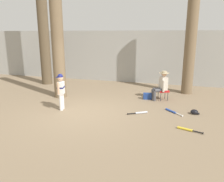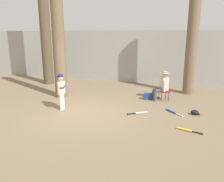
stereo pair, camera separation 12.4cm
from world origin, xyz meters
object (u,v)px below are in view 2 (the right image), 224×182
object	(u,v)px
folding_stool	(164,91)
handbag_beside_stool	(148,96)
seated_spectator	(162,85)
tree_far_left	(45,24)
tree_behind_spectator	(192,42)
bat_aluminum_silver	(140,113)
batting_helmet_black	(195,112)
young_ballplayer	(61,89)
bat_blue_youth	(172,112)
bat_yellow_trainer	(186,130)
tree_near_player	(58,33)

from	to	relation	value
folding_stool	handbag_beside_stool	size ratio (longest dim) A/B	1.57
seated_spectator	tree_far_left	world-z (taller)	tree_far_left
folding_stool	tree_behind_spectator	bearing A→B (deg)	55.73
bat_aluminum_silver	batting_helmet_black	bearing A→B (deg)	15.51
young_ballplayer	bat_aluminum_silver	bearing A→B (deg)	7.06
seated_spectator	handbag_beside_stool	xyz separation A→B (m)	(-0.54, -0.06, -0.51)
batting_helmet_black	folding_stool	bearing A→B (deg)	128.82
folding_stool	bat_blue_youth	bearing A→B (deg)	-73.76
bat_aluminum_silver	bat_blue_youth	bearing A→B (deg)	23.62
seated_spectator	batting_helmet_black	bearing A→B (deg)	-48.27
young_ballplayer	tree_far_left	xyz separation A→B (m)	(-2.91, 3.66, 2.39)
tree_behind_spectator	young_ballplayer	distance (m)	5.94
folding_stool	handbag_beside_stool	xyz separation A→B (m)	(-0.62, -0.10, -0.23)
seated_spectator	handbag_beside_stool	bearing A→B (deg)	-173.77
handbag_beside_stool	bat_aluminum_silver	size ratio (longest dim) A/B	0.53
tree_far_left	bat_aluminum_silver	bearing A→B (deg)	-30.12
batting_helmet_black	young_ballplayer	bearing A→B (deg)	-169.59
seated_spectator	bat_yellow_trainer	distance (m)	3.12
tree_far_left	bat_aluminum_silver	size ratio (longest dim) A/B	11.09
folding_stool	batting_helmet_black	size ratio (longest dim) A/B	1.77
folding_stool	seated_spectator	xyz separation A→B (m)	(-0.09, -0.04, 0.28)
folding_stool	seated_spectator	size ratio (longest dim) A/B	0.44
young_ballplayer	seated_spectator	size ratio (longest dim) A/B	1.09
folding_stool	seated_spectator	distance (m)	0.29
folding_stool	seated_spectator	bearing A→B (deg)	-154.68
tree_near_player	seated_spectator	distance (m)	4.73
tree_far_left	bat_yellow_trainer	bearing A→B (deg)	-30.77
tree_near_player	young_ballplayer	world-z (taller)	tree_near_player
bat_blue_youth	batting_helmet_black	size ratio (longest dim) A/B	2.08
bat_aluminum_silver	bat_yellow_trainer	bearing A→B (deg)	-33.12
bat_aluminum_silver	seated_spectator	bearing A→B (deg)	74.51
bat_aluminum_silver	young_ballplayer	bearing A→B (deg)	-172.94
young_ballplayer	bat_yellow_trainer	world-z (taller)	young_ballplayer
folding_stool	batting_helmet_black	world-z (taller)	folding_stool
young_ballplayer	folding_stool	size ratio (longest dim) A/B	2.45
handbag_beside_stool	bat_aluminum_silver	bearing A→B (deg)	-89.77
tree_near_player	tree_far_left	distance (m)	3.01
tree_near_player	bat_aluminum_silver	xyz separation A→B (m)	(3.67, -1.14, -2.65)
bat_blue_youth	batting_helmet_black	world-z (taller)	batting_helmet_black
bat_blue_youth	batting_helmet_black	bearing A→B (deg)	2.80
bat_blue_youth	bat_yellow_trainer	bearing A→B (deg)	-72.10
tree_near_player	folding_stool	size ratio (longest dim) A/B	11.33
tree_behind_spectator	handbag_beside_stool	world-z (taller)	tree_behind_spectator
folding_stool	tree_far_left	size ratio (longest dim) A/B	0.07
handbag_beside_stool	batting_helmet_black	distance (m)	2.25
bat_yellow_trainer	batting_helmet_black	size ratio (longest dim) A/B	2.33
bat_yellow_trainer	seated_spectator	bearing A→B (deg)	108.89
bat_yellow_trainer	bat_aluminum_silver	bearing A→B (deg)	146.88
seated_spectator	folding_stool	bearing A→B (deg)	25.32
folding_stool	bat_aluminum_silver	world-z (taller)	folding_stool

